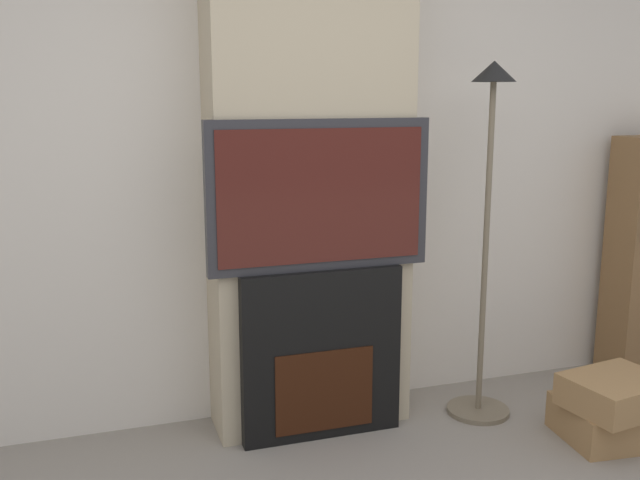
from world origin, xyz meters
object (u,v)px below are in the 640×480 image
Objects in this scene: box_stack at (611,408)px; television at (320,196)px; floor_lamp at (487,211)px; fireplace at (320,354)px.

television is at bearing 158.61° from box_stack.
floor_lamp is at bearing -2.58° from television.
floor_lamp is 3.61× the size of box_stack.
television reaches higher than fireplace.
box_stack is (1.32, -0.52, -1.03)m from television.
television is 0.59× the size of floor_lamp.
fireplace is 1.67× the size of box_stack.
floor_lamp is (0.87, -0.04, 0.67)m from fireplace.
box_stack is at bearing -21.39° from television.
fireplace reaches higher than box_stack.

